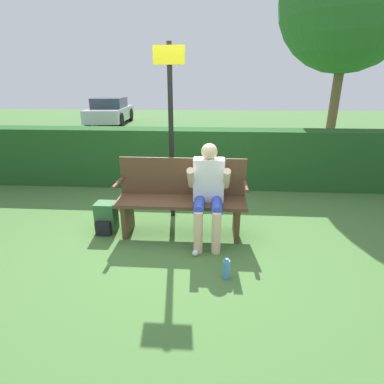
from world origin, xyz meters
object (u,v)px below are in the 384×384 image
object	(u,v)px
water_bottle	(226,269)
signpost	(171,124)
park_bench	(182,197)
person_seated	(208,188)
backpack	(106,218)
parked_car	(110,111)

from	to	relation	value
water_bottle	signpost	distance (m)	2.15
park_bench	person_seated	bearing A→B (deg)	-22.63
park_bench	signpost	bearing A→B (deg)	110.47
backpack	parked_car	bearing A→B (deg)	107.99
water_bottle	backpack	bearing A→B (deg)	149.13
park_bench	water_bottle	size ratio (longest dim) A/B	7.50
water_bottle	parked_car	world-z (taller)	parked_car
parked_car	water_bottle	bearing A→B (deg)	-161.58
person_seated	backpack	bearing A→B (deg)	175.76
person_seated	water_bottle	bearing A→B (deg)	-76.07
parked_car	signpost	bearing A→B (deg)	-162.05
water_bottle	signpost	size ratio (longest dim) A/B	0.09
person_seated	parked_car	distance (m)	12.67
backpack	signpost	world-z (taller)	signpost
backpack	park_bench	bearing A→B (deg)	2.42
signpost	water_bottle	bearing A→B (deg)	-63.51
person_seated	signpost	world-z (taller)	signpost
person_seated	signpost	xyz separation A→B (m)	(-0.55, 0.68, 0.70)
person_seated	water_bottle	xyz separation A→B (m)	(0.21, -0.86, -0.59)
backpack	parked_car	distance (m)	12.07
backpack	parked_car	xyz separation A→B (m)	(-3.73, 11.48, 0.42)
person_seated	backpack	distance (m)	1.50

